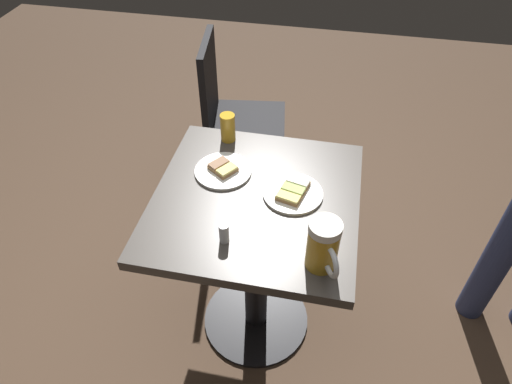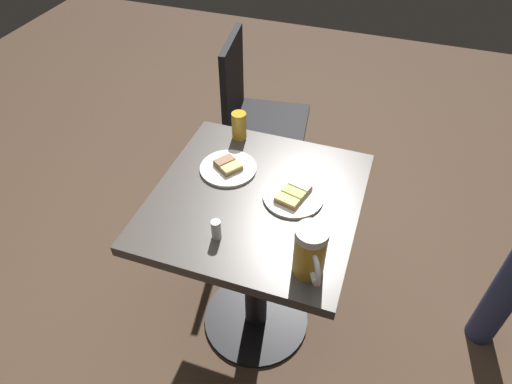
{
  "view_description": "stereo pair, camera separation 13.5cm",
  "coord_description": "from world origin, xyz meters",
  "px_view_note": "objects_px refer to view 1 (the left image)",
  "views": [
    {
      "loc": [
        0.21,
        -1.02,
        1.73
      ],
      "look_at": [
        0.0,
        0.0,
        0.75
      ],
      "focal_mm": 31.73,
      "sensor_mm": 36.0,
      "label": 1
    },
    {
      "loc": [
        0.34,
        -0.98,
        1.73
      ],
      "look_at": [
        0.0,
        0.0,
        0.75
      ],
      "focal_mm": 31.73,
      "sensor_mm": 36.0,
      "label": 2
    }
  ],
  "objects_px": {
    "plate_near": "(293,192)",
    "salt_shaker": "(224,233)",
    "cafe_chair": "(232,114)",
    "beer_glass_small": "(228,128)",
    "beer_mug": "(324,246)",
    "plate_far": "(223,170)"
  },
  "relations": [
    {
      "from": "plate_far",
      "to": "beer_glass_small",
      "type": "relative_size",
      "value": 1.83
    },
    {
      "from": "plate_near",
      "to": "beer_glass_small",
      "type": "bearing_deg",
      "value": 138.21
    },
    {
      "from": "plate_near",
      "to": "beer_glass_small",
      "type": "distance_m",
      "value": 0.37
    },
    {
      "from": "plate_far",
      "to": "cafe_chair",
      "type": "bearing_deg",
      "value": 101.87
    },
    {
      "from": "beer_mug",
      "to": "salt_shaker",
      "type": "xyz_separation_m",
      "value": [
        -0.28,
        0.03,
        -0.05
      ]
    },
    {
      "from": "plate_near",
      "to": "plate_far",
      "type": "xyz_separation_m",
      "value": [
        -0.25,
        0.06,
        -0.0
      ]
    },
    {
      "from": "beer_mug",
      "to": "salt_shaker",
      "type": "bearing_deg",
      "value": 173.65
    },
    {
      "from": "plate_near",
      "to": "salt_shaker",
      "type": "height_order",
      "value": "salt_shaker"
    },
    {
      "from": "beer_mug",
      "to": "cafe_chair",
      "type": "relative_size",
      "value": 0.18
    },
    {
      "from": "plate_far",
      "to": "cafe_chair",
      "type": "height_order",
      "value": "cafe_chair"
    },
    {
      "from": "beer_mug",
      "to": "cafe_chair",
      "type": "xyz_separation_m",
      "value": [
        -0.51,
        1.01,
        -0.31
      ]
    },
    {
      "from": "cafe_chair",
      "to": "plate_near",
      "type": "bearing_deg",
      "value": 19.33
    },
    {
      "from": "plate_near",
      "to": "salt_shaker",
      "type": "bearing_deg",
      "value": -125.77
    },
    {
      "from": "beer_glass_small",
      "to": "cafe_chair",
      "type": "relative_size",
      "value": 0.12
    },
    {
      "from": "cafe_chair",
      "to": "beer_mug",
      "type": "bearing_deg",
      "value": 18.34
    },
    {
      "from": "plate_near",
      "to": "cafe_chair",
      "type": "relative_size",
      "value": 0.22
    },
    {
      "from": "beer_glass_small",
      "to": "plate_near",
      "type": "bearing_deg",
      "value": -41.79
    },
    {
      "from": "beer_mug",
      "to": "plate_far",
      "type": "bearing_deg",
      "value": 138.01
    },
    {
      "from": "salt_shaker",
      "to": "cafe_chair",
      "type": "height_order",
      "value": "cafe_chair"
    },
    {
      "from": "beer_mug",
      "to": "salt_shaker",
      "type": "distance_m",
      "value": 0.29
    },
    {
      "from": "plate_far",
      "to": "salt_shaker",
      "type": "relative_size",
      "value": 2.96
    },
    {
      "from": "cafe_chair",
      "to": "beer_glass_small",
      "type": "bearing_deg",
      "value": 4.82
    }
  ]
}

